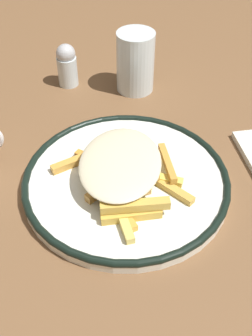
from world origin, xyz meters
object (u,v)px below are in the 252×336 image
object	(u,v)px
plate	(126,180)
fries_heap	(124,170)
water_glass	(135,62)
salt_shaker	(67,65)

from	to	relation	value
plate	fries_heap	distance (m)	0.03
plate	water_glass	distance (m)	0.26
plate	fries_heap	xyz separation A→B (m)	(-0.00, -0.00, 0.03)
fries_heap	water_glass	bearing A→B (deg)	80.20
fries_heap	salt_shaker	xyz separation A→B (m)	(-0.08, 0.29, 0.00)
plate	salt_shaker	size ratio (longest dim) A/B	3.62
plate	salt_shaker	bearing A→B (deg)	106.60
fries_heap	salt_shaker	bearing A→B (deg)	105.63
plate	fries_heap	bearing A→B (deg)	-128.54
fries_heap	salt_shaker	world-z (taller)	salt_shaker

